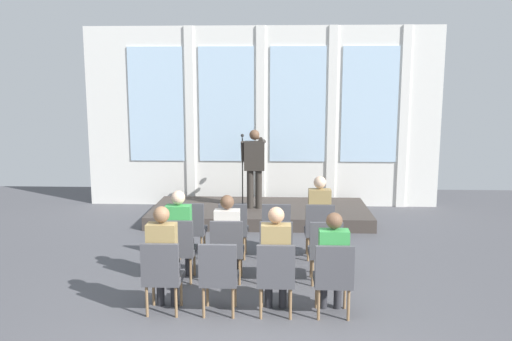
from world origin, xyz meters
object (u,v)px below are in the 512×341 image
at_px(chair_r1_c3, 325,248).
at_px(audience_r2_c0, 163,254).
at_px(speaker, 254,163).
at_px(chair_r1_c1, 227,247).
at_px(chair_r1_c2, 276,247).
at_px(audience_r2_c2, 276,255).
at_px(mic_stand, 243,190).
at_px(chair_r1_c0, 179,246).
at_px(audience_r1_c0, 179,231).
at_px(chair_r2_c2, 276,275).
at_px(audience_r2_c3, 333,258).
at_px(chair_r2_c3, 333,275).
at_px(chair_r2_c0, 162,273).
at_px(chair_r0_c0, 191,226).
at_px(chair_r0_c1, 234,227).
at_px(chair_r0_c2, 276,227).
at_px(chair_r0_c3, 319,228).
at_px(chair_r2_c1, 219,274).
at_px(audience_r0_c3, 319,213).
at_px(audience_r1_c1, 228,233).

relative_size(chair_r1_c3, audience_r2_c0, 0.69).
distance_m(speaker, chair_r1_c1, 3.63).
height_order(chair_r1_c2, audience_r2_c2, audience_r2_c2).
bearing_deg(mic_stand, chair_r1_c0, -100.07).
height_order(chair_r1_c1, chair_r1_c3, same).
xyz_separation_m(chair_r1_c0, chair_r1_c1, (0.70, 0.00, 0.00)).
relative_size(audience_r1_c0, chair_r1_c1, 1.43).
xyz_separation_m(chair_r2_c2, audience_r2_c3, (0.70, 0.08, 0.19)).
relative_size(mic_stand, chair_r2_c3, 1.65).
bearing_deg(chair_r2_c0, audience_r2_c2, 3.23).
height_order(chair_r1_c0, chair_r2_c0, same).
distance_m(chair_r0_c0, audience_r2_c0, 2.07).
bearing_deg(audience_r1_c0, speaker, 75.02).
bearing_deg(audience_r2_c3, chair_r1_c0, 154.79).
height_order(chair_r1_c2, audience_r2_c0, audience_r2_c0).
relative_size(chair_r0_c1, chair_r0_c2, 1.00).
distance_m(chair_r0_c2, chair_r2_c3, 2.25).
bearing_deg(chair_r2_c0, speaker, 78.63).
bearing_deg(chair_r0_c3, chair_r2_c1, -123.17).
height_order(chair_r0_c3, audience_r1_c0, audience_r1_c0).
height_order(audience_r0_c3, chair_r2_c0, audience_r0_c3).
height_order(mic_stand, chair_r0_c3, mic_stand).
xyz_separation_m(speaker, chair_r0_c0, (-0.93, -2.49, -0.69)).
height_order(chair_r0_c1, chair_r0_c2, same).
distance_m(audience_r2_c0, audience_r2_c2, 1.40).
distance_m(chair_r2_c0, chair_r2_c1, 0.70).
distance_m(chair_r1_c0, chair_r1_c2, 1.40).
distance_m(chair_r1_c1, chair_r1_c3, 1.40).
relative_size(chair_r1_c1, chair_r1_c3, 1.00).
bearing_deg(audience_r1_c1, chair_r1_c2, -6.81).
distance_m(chair_r0_c1, audience_r2_c0, 2.19).
height_order(chair_r0_c3, chair_r2_c2, same).
distance_m(chair_r1_c1, chair_r1_c2, 0.70).
bearing_deg(chair_r0_c1, chair_r2_c1, -90.00).
distance_m(chair_r0_c2, audience_r1_c1, 1.22).
height_order(audience_r1_c1, chair_r2_c3, audience_r1_c1).
bearing_deg(chair_r1_c2, chair_r0_c2, 90.00).
bearing_deg(chair_r2_c1, chair_r1_c2, 56.83).
distance_m(mic_stand, audience_r1_c1, 3.68).
relative_size(chair_r0_c1, chair_r2_c2, 1.00).
bearing_deg(audience_r1_c1, chair_r1_c3, -3.42).
distance_m(chair_r1_c0, chair_r1_c3, 2.10).
bearing_deg(chair_r1_c2, audience_r0_c3, 58.66).
relative_size(chair_r1_c0, audience_r2_c0, 0.69).
height_order(chair_r0_c0, audience_r0_c3, audience_r0_c3).
relative_size(audience_r0_c3, chair_r2_c2, 1.46).
relative_size(chair_r1_c1, chair_r2_c1, 1.00).
height_order(audience_r1_c0, chair_r2_c3, audience_r1_c0).
height_order(chair_r1_c3, chair_r2_c1, same).
bearing_deg(chair_r2_c0, audience_r1_c0, 90.00).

